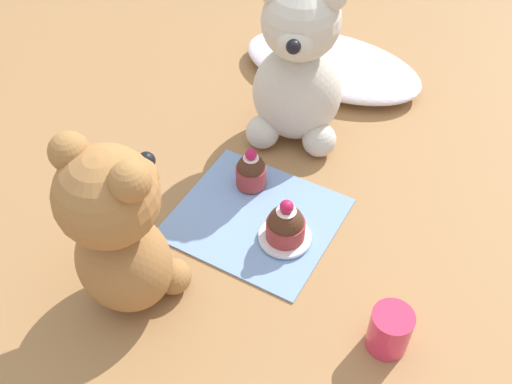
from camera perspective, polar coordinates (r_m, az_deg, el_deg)
ground_plane at (r=0.86m, az=0.00°, el=-2.55°), size 4.00×4.00×0.00m
knitted_placemat at (r=0.86m, az=0.00°, el=-2.42°), size 0.22×0.20×0.01m
tulle_cloth at (r=1.12m, az=7.21°, el=11.92°), size 0.34×0.19×0.04m
teddy_bear_cream at (r=0.92m, az=4.00°, el=11.50°), size 0.17×0.16×0.27m
teddy_bear_tan at (r=0.71m, az=-12.95°, el=-3.63°), size 0.13×0.14×0.25m
cupcake_near_cream_bear at (r=0.89m, az=-0.48°, el=2.03°), size 0.05×0.05×0.07m
saucer_plate at (r=0.83m, az=2.78°, el=-4.29°), size 0.07×0.07×0.01m
cupcake_near_tan_bear at (r=0.81m, az=2.84°, el=-3.11°), size 0.05×0.05×0.07m
juice_glass at (r=0.74m, az=12.60°, el=-12.73°), size 0.05×0.05×0.06m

